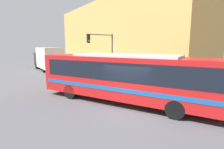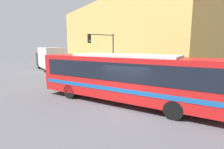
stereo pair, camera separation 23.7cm
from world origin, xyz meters
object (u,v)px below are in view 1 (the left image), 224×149
object	(u,v)px
delivery_truck	(48,58)
parking_meter	(116,69)
fire_hydrant	(134,78)
traffic_light_pole	(103,47)
city_bus	(125,75)

from	to	relation	value
delivery_truck	parking_meter	bearing A→B (deg)	-67.52
parking_meter	delivery_truck	bearing A→B (deg)	112.48
delivery_truck	parking_meter	xyz separation A→B (m)	(4.60, -11.13, -0.76)
delivery_truck	fire_hydrant	size ratio (longest dim) A/B	10.59
delivery_truck	fire_hydrant	distance (m)	14.91
delivery_truck	fire_hydrant	xyz separation A→B (m)	(4.60, -14.12, -1.29)
traffic_light_pole	city_bus	bearing A→B (deg)	-112.42
city_bus	parking_meter	size ratio (longest dim) A/B	8.72
fire_hydrant	parking_meter	world-z (taller)	parking_meter
delivery_truck	traffic_light_pole	bearing A→B (deg)	-70.53
city_bus	fire_hydrant	distance (m)	6.33
fire_hydrant	traffic_light_pole	size ratio (longest dim) A/B	0.16
city_bus	fire_hydrant	world-z (taller)	city_bus
traffic_light_pole	fire_hydrant	bearing A→B (deg)	-75.59
city_bus	delivery_truck	xyz separation A→B (m)	(-0.14, 18.43, 0.04)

